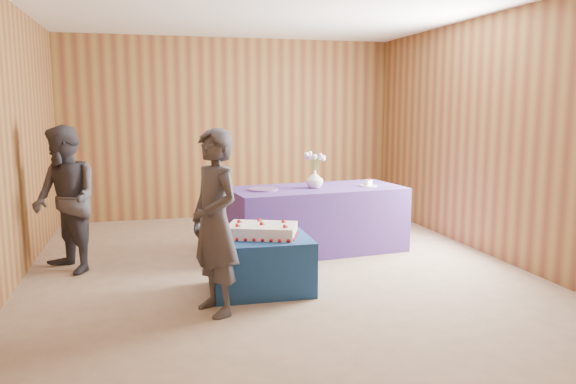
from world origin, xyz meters
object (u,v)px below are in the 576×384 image
object	(u,v)px
serving_table	(316,219)
cake_table	(261,264)
vase	(315,179)
sheet_cake	(262,230)
guest_left	(215,222)
guest_right	(65,200)

from	to	relation	value
serving_table	cake_table	bearing A→B (deg)	-132.33
cake_table	vase	xyz separation A→B (m)	(0.89, 1.24, 0.60)
vase	sheet_cake	bearing A→B (deg)	-125.81
cake_table	guest_left	distance (m)	0.83
sheet_cake	guest_left	xyz separation A→B (m)	(-0.49, -0.50, 0.20)
serving_table	guest_right	world-z (taller)	guest_right
vase	serving_table	bearing A→B (deg)	42.11
serving_table	sheet_cake	size ratio (longest dim) A/B	2.66
guest_right	cake_table	bearing A→B (deg)	25.88
serving_table	vase	bearing A→B (deg)	-144.14
serving_table	guest_right	bearing A→B (deg)	178.24
vase	guest_left	size ratio (longest dim) A/B	0.14
cake_table	guest_left	bearing A→B (deg)	-133.99
vase	guest_right	size ratio (longest dim) A/B	0.14
cake_table	vase	distance (m)	1.64
vase	guest_left	bearing A→B (deg)	-128.61
cake_table	serving_table	xyz separation A→B (m)	(0.93, 1.27, 0.12)
vase	guest_left	world-z (taller)	guest_left
serving_table	sheet_cake	distance (m)	1.54
serving_table	guest_left	distance (m)	2.26
sheet_cake	guest_right	size ratio (longest dim) A/B	0.50
vase	guest_right	bearing A→B (deg)	-176.10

